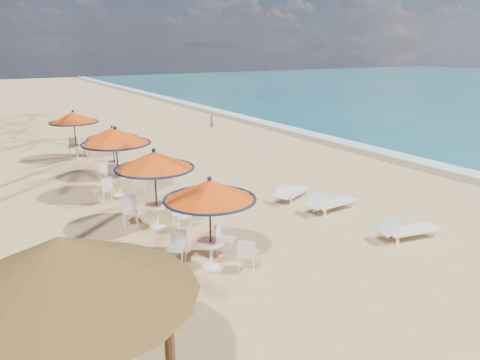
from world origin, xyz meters
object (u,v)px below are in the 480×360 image
at_px(station_1, 154,168).
at_px(station_4, 75,123).
at_px(lounger_mid, 330,202).
at_px(lounger_near, 406,229).
at_px(station_3, 112,138).
at_px(station_0, 211,201).
at_px(palapa, 62,268).
at_px(station_2, 116,145).
at_px(lounger_far, 291,192).

height_order(station_1, station_4, station_1).
bearing_deg(lounger_mid, lounger_near, -90.26).
bearing_deg(station_3, station_0, -91.82).
distance_m(station_4, palapa, 17.98).
xyz_separation_m(station_3, station_4, (-0.65, 4.25, 0.11)).
relative_size(station_0, palapa, 0.63).
xyz_separation_m(station_2, lounger_mid, (5.74, -5.44, -1.62)).
bearing_deg(lounger_mid, lounger_far, 97.77).
bearing_deg(palapa, lounger_near, 11.97).
bearing_deg(lounger_near, station_0, 177.11).
height_order(station_0, lounger_mid, station_0).
distance_m(station_1, station_3, 6.61).
bearing_deg(station_2, station_3, 77.37).
distance_m(station_3, lounger_far, 8.18).
xyz_separation_m(station_1, lounger_near, (6.00, -4.64, -1.62)).
relative_size(station_4, lounger_mid, 1.19).
bearing_deg(lounger_near, palapa, -157.77).
relative_size(station_1, lounger_far, 1.33).
height_order(station_1, lounger_mid, station_1).
relative_size(station_2, lounger_near, 1.32).
distance_m(station_4, lounger_far, 12.14).
xyz_separation_m(station_0, lounger_near, (5.76, -1.35, -1.47)).
relative_size(station_3, lounger_mid, 1.08).
relative_size(lounger_mid, palapa, 0.54).
xyz_separation_m(station_3, lounger_near, (5.44, -11.22, -1.39)).
bearing_deg(station_3, palapa, -108.40).
relative_size(station_0, station_3, 1.09).
bearing_deg(lounger_mid, station_3, 115.72).
distance_m(station_2, station_3, 2.84).
distance_m(station_2, palapa, 11.24).
bearing_deg(station_4, lounger_near, -68.51).
height_order(station_2, station_3, station_2).
distance_m(lounger_near, lounger_mid, 3.04).
relative_size(station_0, station_1, 0.96).
distance_m(station_4, lounger_near, 16.70).
relative_size(lounger_near, lounger_mid, 0.97).
bearing_deg(station_3, lounger_mid, -58.01).
distance_m(station_2, lounger_far, 6.74).
distance_m(station_2, lounger_near, 10.54).
xyz_separation_m(lounger_near, palapa, (-9.88, -2.09, 2.17)).
height_order(station_3, palapa, palapa).
bearing_deg(station_4, station_3, -81.31).
relative_size(station_2, station_3, 1.19).
xyz_separation_m(station_0, lounger_mid, (5.44, 1.67, -1.45)).
distance_m(lounger_near, lounger_far, 4.74).
relative_size(station_0, station_2, 0.91).
bearing_deg(station_4, lounger_far, -63.59).
distance_m(station_0, station_3, 9.89).
distance_m(station_0, station_1, 3.31).
height_order(station_0, lounger_far, station_0).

